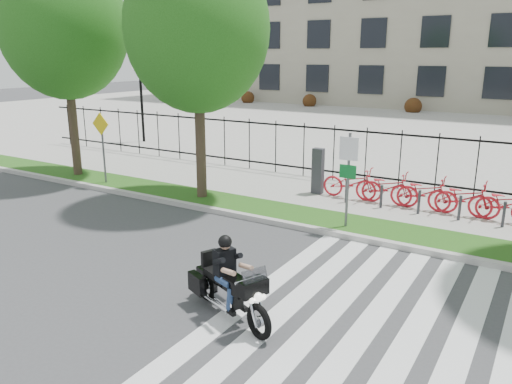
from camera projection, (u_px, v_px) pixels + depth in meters
The scene contains 14 objects.
ground at pixel (164, 275), 10.72m from camera, with size 120.00×120.00×0.00m, color #3D3D3F.
curb at pixel (261, 219), 14.07m from camera, with size 60.00×0.20×0.15m, color #AAA7A0.
grass_verge at pixel (276, 212), 14.77m from camera, with size 60.00×1.50×0.15m, color #194E13.
sidewalk at pixel (312, 192), 16.83m from camera, with size 60.00×3.50×0.15m, color gray.
plaza at pixel (432, 129), 31.28m from camera, with size 80.00×34.00×0.10m, color gray.
crosswalk_stripes at pixel (384, 338), 8.29m from camera, with size 5.70×8.00×0.01m, color silver, non-canonical shape.
iron_fence at pixel (334, 153), 17.98m from camera, with size 30.00×0.06×2.00m, color black, non-canonical shape.
lamp_post_left at pixel (140, 82), 25.76m from camera, with size 1.06×0.70×4.25m.
street_tree_0 at pixel (64, 27), 17.68m from camera, with size 4.49×4.49×7.97m.
street_tree_1 at pixel (197, 29), 14.76m from camera, with size 4.34×4.34×7.65m.
bike_share_station at pixel (482, 200), 13.81m from camera, with size 10.05×0.88×1.50m.
sign_pole_regulatory at pixel (348, 168), 12.86m from camera, with size 0.50×0.09×2.50m.
sign_pole_warning at pixel (102, 138), 17.43m from camera, with size 0.78×0.09×2.49m.
motorcycle_rider at pixel (230, 286), 8.84m from camera, with size 2.23×1.24×1.83m.
Camera 1 is at (6.82, -7.38, 4.56)m, focal length 35.00 mm.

